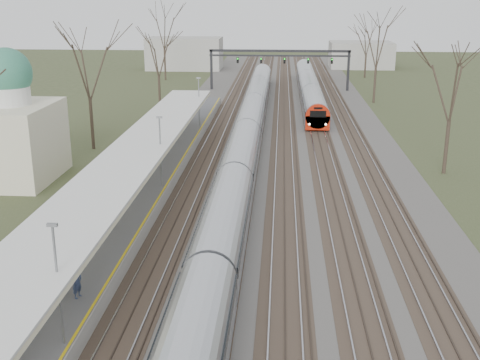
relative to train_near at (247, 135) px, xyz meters
The scene contains 9 objects.
track_bed 7.32m from the train_near, 67.34° to the left, with size 24.00×160.00×0.22m.
platform 12.73m from the train_near, 121.06° to the right, with size 3.50×69.00×1.00m, color #9E9B93.
canopy 16.90m from the train_near, 113.05° to the right, with size 4.10×50.00×3.11m.
signal_gantry 36.88m from the train_near, 85.64° to the left, with size 21.00×0.59×6.08m.
tree_west_far 15.91m from the train_near, behind, with size 5.50×5.50×11.33m.
tree_east_far 18.62m from the train_near, 21.13° to the right, with size 5.00×5.00×10.30m.
train_near is the anchor object (origin of this frame).
train_far 31.16m from the train_near, 77.02° to the left, with size 2.62×45.21×3.05m.
passenger 31.25m from the train_near, 100.78° to the right, with size 0.58×0.38×1.60m, color navy.
Camera 1 is at (0.62, -6.07, 14.16)m, focal length 45.00 mm.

